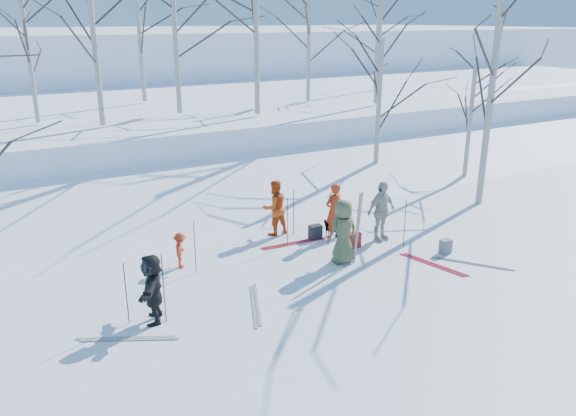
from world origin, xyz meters
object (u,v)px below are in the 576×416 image
skier_red_seated (181,250)px  skier_cream_east (381,211)px  dog (332,229)px  skier_olive_center (343,232)px  backpack_dark (315,232)px  skier_grey_west (153,288)px  skier_red_north (334,211)px  backpack_red (354,240)px  backpack_grey (445,246)px  skier_redor_behind (275,208)px

skier_red_seated → skier_cream_east: size_ratio=0.54×
dog → skier_olive_center: bearing=26.8°
backpack_dark → skier_grey_west: bearing=-156.9°
skier_cream_east → skier_olive_center: bearing=-164.8°
skier_grey_west → backpack_dark: (5.25, 2.24, -0.53)m
skier_red_north → dog: 0.56m
skier_red_seated → dog: skier_red_seated is taller
backpack_red → backpack_dark: (-0.60, 1.03, -0.01)m
dog → backpack_dark: dog is taller
skier_red_north → dog: (-0.01, 0.04, -0.55)m
backpack_grey → backpack_dark: 3.54m
dog → backpack_grey: (1.96, -2.44, -0.05)m
skier_grey_west → backpack_grey: 7.74m
skier_grey_west → backpack_red: size_ratio=3.49×
skier_olive_center → skier_redor_behind: 2.64m
skier_grey_west → dog: 6.15m
dog → backpack_red: 0.93m
skier_red_seated → dog: bearing=-66.6°
backpack_grey → dog: bearing=128.9°
backpack_dark → skier_redor_behind: bearing=133.4°
skier_olive_center → skier_redor_behind: size_ratio=1.04×
skier_red_north → skier_cream_east: skier_cream_east is taller
skier_grey_west → backpack_dark: bearing=134.1°
skier_cream_east → backpack_red: 1.15m
skier_red_seated → backpack_red: 4.64m
skier_red_north → skier_grey_west: size_ratio=1.08×
skier_cream_east → backpack_grey: skier_cream_east is taller
backpack_dark → dog: bearing=-12.0°
skier_olive_center → skier_redor_behind: (-0.59, 2.57, -0.03)m
skier_redor_behind → skier_grey_west: skier_redor_behind is taller
skier_redor_behind → skier_cream_east: bearing=139.0°
skier_cream_east → backpack_red: skier_cream_east is taller
skier_grey_west → backpack_red: (5.84, 1.20, -0.52)m
skier_red_north → skier_grey_west: skier_red_north is taller
skier_cream_east → dog: 1.47m
skier_red_north → skier_cream_east: 1.30m
skier_cream_east → backpack_grey: 1.96m
skier_olive_center → backpack_dark: size_ratio=4.14×
skier_red_seated → dog: 4.42m
skier_olive_center → backpack_grey: size_ratio=4.36×
dog → backpack_dark: size_ratio=1.40×
skier_red_north → backpack_grey: skier_red_north is taller
skier_cream_east → backpack_red: (-0.95, -0.10, -0.64)m
skier_olive_center → backpack_grey: skier_olive_center is taller
backpack_red → backpack_grey: bearing=-38.9°
skier_grey_west → backpack_grey: skier_grey_west is taller
skier_red_north → backpack_grey: bearing=121.9°
skier_olive_center → backpack_dark: 1.82m
backpack_grey → backpack_dark: backpack_dark is taller
backpack_red → skier_olive_center: bearing=-141.9°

